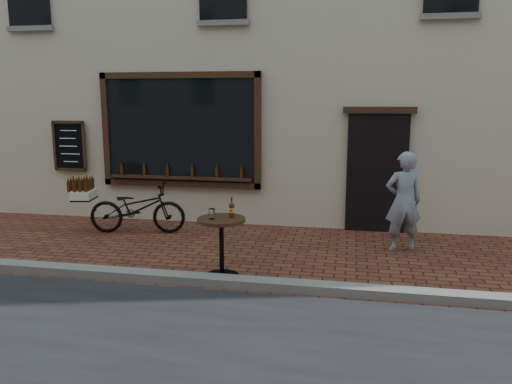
# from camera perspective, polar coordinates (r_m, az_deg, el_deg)

# --- Properties ---
(ground) EXTENTS (90.00, 90.00, 0.00)m
(ground) POSITION_cam_1_polar(r_m,az_deg,el_deg) (6.59, -2.52, -11.35)
(ground) COLOR #52241A
(ground) RESTS_ON ground
(kerb) EXTENTS (90.00, 0.25, 0.12)m
(kerb) POSITION_cam_1_polar(r_m,az_deg,el_deg) (6.75, -2.12, -10.26)
(kerb) COLOR slate
(kerb) RESTS_ON ground
(cargo_bicycle) EXTENTS (2.13, 0.91, 1.00)m
(cargo_bicycle) POSITION_cam_1_polar(r_m,az_deg,el_deg) (9.51, -13.62, -1.75)
(cargo_bicycle) COLOR black
(cargo_bicycle) RESTS_ON ground
(bistro_table) EXTENTS (0.66, 0.66, 1.14)m
(bistro_table) POSITION_cam_1_polar(r_m,az_deg,el_deg) (6.92, -3.94, -4.96)
(bistro_table) COLOR black
(bistro_table) RESTS_ON ground
(pedestrian) EXTENTS (0.67, 0.51, 1.64)m
(pedestrian) POSITION_cam_1_polar(r_m,az_deg,el_deg) (8.46, 16.51, -1.03)
(pedestrian) COLOR gray
(pedestrian) RESTS_ON ground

